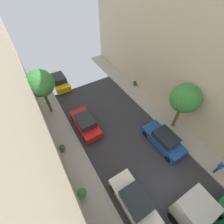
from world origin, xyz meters
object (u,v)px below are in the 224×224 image
Objects in this scene: potted_plant_2 at (82,193)px; parked_car_left_3 at (86,123)px; parked_car_right_2 at (164,140)px; potted_plant_1 at (36,87)px; potted_plant_0 at (135,83)px; potted_plant_5 at (62,148)px; parked_car_left_2 at (134,201)px; pedestrian at (220,167)px; street_tree_1 at (185,99)px; parked_car_left_4 at (59,81)px; street_tree_2 at (40,84)px.

parked_car_left_3 is at bearing 63.11° from potted_plant_2.
potted_plant_1 is (-8.31, 14.42, -0.18)m from parked_car_right_2.
parked_car_right_2 reaches higher than potted_plant_0.
potted_plant_5 is (-8.36, 4.17, -0.13)m from parked_car_right_2.
parked_car_left_2 is 2.44× the size of pedestrian.
parked_car_right_2 is (5.40, 2.65, 0.00)m from parked_car_left_2.
potted_plant_2 reaches higher than potted_plant_1.
potted_plant_1 is (-11.38, 5.89, 0.01)m from potted_plant_0.
pedestrian is 6.05m from street_tree_1.
parked_car_left_4 is 2.44× the size of pedestrian.
potted_plant_0 is 0.97× the size of potted_plant_1.
parked_car_left_3 reaches higher than potted_plant_2.
pedestrian is at bearing -95.58° from potted_plant_0.
parked_car_left_4 is 10.02m from potted_plant_0.
street_tree_1 reaches higher than potted_plant_5.
parked_car_left_2 is 6.02m from parked_car_right_2.
parked_car_right_2 is 5.02× the size of potted_plant_5.
street_tree_1 reaches higher than parked_car_left_4.
parked_car_left_2 reaches higher than potted_plant_2.
pedestrian is 2.39× the size of potted_plant_1.
parked_car_left_4 is 6.04× the size of potted_plant_0.
street_tree_2 is at bearing 87.02° from potted_plant_2.
street_tree_2 is at bearing 174.18° from potted_plant_0.
street_tree_1 is at bearing -39.99° from street_tree_2.
potted_plant_0 is (1.25, 12.81, -0.55)m from pedestrian.
potted_plant_1 is at bearing 89.89° from potted_plant_2.
potted_plant_1 is at bearing 169.38° from parked_car_left_4.
parked_car_right_2 reaches higher than potted_plant_5.
street_tree_2 is 5.93m from potted_plant_1.
potted_plant_1 reaches higher than potted_plant_0.
parked_car_left_3 is 9.33m from potted_plant_1.
potted_plant_5 is (-10.80, 3.15, -3.32)m from street_tree_1.
parked_car_left_3 is 9.61m from street_tree_1.
street_tree_1 is (2.44, 1.02, 3.20)m from parked_car_right_2.
pedestrian is at bearing -67.02° from parked_car_right_2.
parked_car_left_2 is 7.41m from pedestrian.
parked_car_left_4 is 5.89m from street_tree_2.
parked_car_right_2 is at bearing 26.18° from parked_car_left_2.
street_tree_2 is 7.52× the size of potted_plant_0.
street_tree_1 reaches higher than parked_car_right_2.
parked_car_left_2 and parked_car_left_3 have the same top height.
street_tree_2 reaches higher than potted_plant_1.
potted_plant_2 is (-10.16, 4.05, -0.40)m from pedestrian.
parked_car_left_2 and parked_car_left_4 have the same top height.
street_tree_1 is 8.26m from potted_plant_0.
potted_plant_2 is at bearing -101.77° from parked_car_left_4.
parked_car_left_2 is 12.95m from street_tree_2.
parked_car_right_2 is at bearing -45.81° from parked_car_left_3.
potted_plant_5 is at bearing -106.99° from parked_car_left_4.
parked_car_left_4 is at bearing 90.00° from parked_car_left_3.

